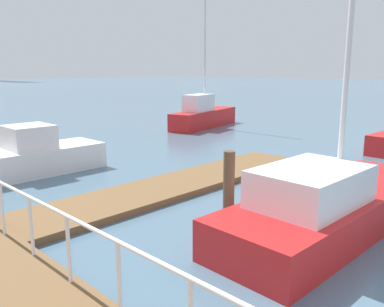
% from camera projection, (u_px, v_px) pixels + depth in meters
% --- Properties ---
extents(floating_dock, '(11.18, 2.00, 0.18)m').
position_uv_depth(floating_dock, '(173.00, 186.00, 12.01)').
color(floating_dock, brown).
rests_on(floating_dock, ground_plane).
extents(dock_piling_2, '(0.26, 0.26, 1.76)m').
position_uv_depth(dock_piling_2, '(229.00, 189.00, 8.96)').
color(dock_piling_2, brown).
rests_on(dock_piling_2, ground_plane).
extents(moored_boat_1, '(4.09, 1.83, 1.69)m').
position_uv_depth(moored_boat_1, '(40.00, 155.00, 13.85)').
color(moored_boat_1, white).
rests_on(moored_boat_1, ground_plane).
extents(moored_boat_2, '(6.36, 2.85, 8.91)m').
position_uv_depth(moored_boat_2, '(203.00, 115.00, 24.88)').
color(moored_boat_2, red).
rests_on(moored_boat_2, ground_plane).
extents(moored_boat_4, '(7.17, 2.27, 7.38)m').
position_uv_depth(moored_boat_4, '(332.00, 204.00, 8.86)').
color(moored_boat_4, red).
rests_on(moored_boat_4, ground_plane).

